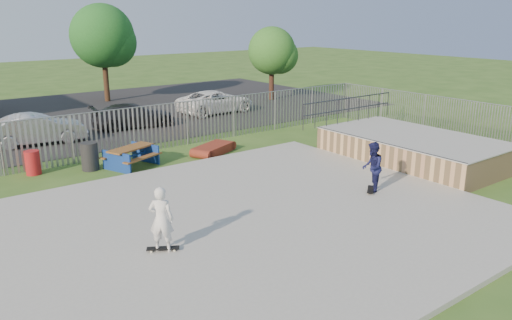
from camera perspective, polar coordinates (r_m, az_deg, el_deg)
ground at (r=14.25m, az=-2.39°, el=-7.58°), size 120.00×120.00×0.00m
concrete_slab at (r=14.22m, az=-2.39°, el=-7.31°), size 15.00×12.00×0.15m
quarter_pipe at (r=21.24m, az=17.41°, el=1.31°), size 5.50×7.05×2.19m
fence at (r=18.11m, az=-8.13°, el=0.85°), size 26.04×16.02×2.00m
picnic_table at (r=20.18m, az=-14.05°, el=0.36°), size 2.31×2.12×0.79m
funbox at (r=21.61m, az=-4.88°, el=1.25°), size 2.12×1.64×0.38m
trash_bin_red at (r=20.41m, az=-24.16°, el=-0.28°), size 0.54×0.54×0.91m
trash_bin_grey at (r=20.17m, az=-18.47°, el=0.40°), size 0.65×0.65×1.08m
parking_lot at (r=31.18m, az=-22.82°, el=4.34°), size 40.00×18.00×0.02m
car_silver at (r=25.07m, az=-23.73°, el=3.26°), size 4.40×1.98×1.40m
car_dark at (r=27.27m, az=-13.87°, el=4.96°), size 4.54×2.39×1.26m
car_white at (r=30.65m, az=-4.63°, el=6.67°), size 4.99×2.53×1.35m
tree_mid at (r=35.97m, az=-17.15°, el=13.39°), size 4.24×4.24×6.55m
tree_right at (r=35.16m, az=1.81°, el=12.35°), size 3.27×3.27×5.04m
skateboard_a at (r=16.94m, az=12.96°, el=-3.37°), size 0.76×0.65×0.08m
skateboard_b at (r=12.73m, az=-10.58°, el=-9.98°), size 0.79×0.58×0.08m
skater_navy at (r=16.70m, az=13.13°, el=-0.80°), size 1.03×0.99×1.67m
skater_white at (r=12.40m, az=-10.77°, el=-6.68°), size 0.72×0.70×1.67m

